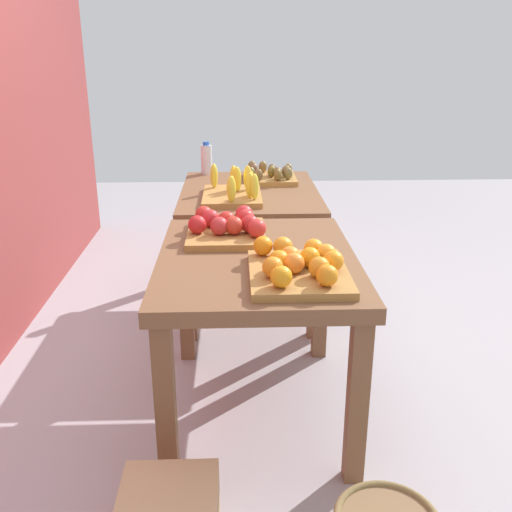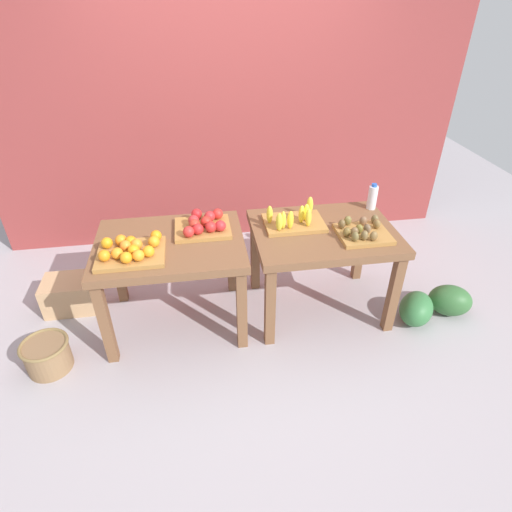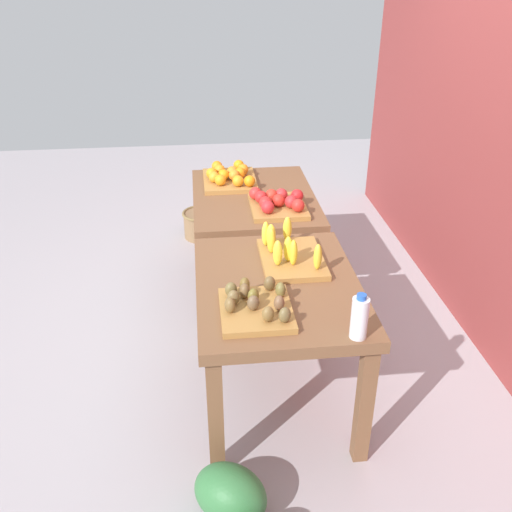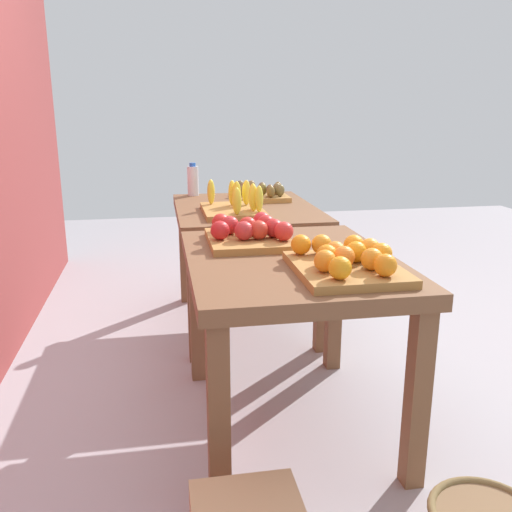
{
  "view_description": "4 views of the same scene",
  "coord_description": "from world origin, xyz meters",
  "px_view_note": "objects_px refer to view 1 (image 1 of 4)",
  "views": [
    {
      "loc": [
        -2.74,
        0.09,
        1.53
      ],
      "look_at": [
        -0.09,
        -0.01,
        0.55
      ],
      "focal_mm": 40.29,
      "sensor_mm": 36.0,
      "label": 1
    },
    {
      "loc": [
        -0.35,
        -2.56,
        2.25
      ],
      "look_at": [
        0.05,
        -0.01,
        0.55
      ],
      "focal_mm": 29.43,
      "sensor_mm": 36.0,
      "label": 2
    },
    {
      "loc": [
        2.89,
        -0.36,
        2.17
      ],
      "look_at": [
        0.02,
        -0.05,
        0.59
      ],
      "focal_mm": 39.72,
      "sensor_mm": 36.0,
      "label": 3
    },
    {
      "loc": [
        -2.57,
        0.5,
        1.3
      ],
      "look_at": [
        -0.02,
        0.04,
        0.59
      ],
      "focal_mm": 38.64,
      "sensor_mm": 36.0,
      "label": 4
    }
  ],
  "objects_px": {
    "display_table_left": "(257,279)",
    "water_bottle": "(206,159)",
    "banana_crate": "(235,191)",
    "apple_bin": "(228,227)",
    "orange_bin": "(299,266)",
    "watermelon_pile": "(282,240)",
    "kiwi_bin": "(270,175)",
    "display_table_right": "(250,207)"
  },
  "relations": [
    {
      "from": "orange_bin",
      "to": "water_bottle",
      "type": "distance_m",
      "value": 1.87
    },
    {
      "from": "display_table_left",
      "to": "banana_crate",
      "type": "xyz_separation_m",
      "value": [
        0.91,
        0.09,
        0.15
      ]
    },
    {
      "from": "watermelon_pile",
      "to": "banana_crate",
      "type": "bearing_deg",
      "value": 161.62
    },
    {
      "from": "display_table_left",
      "to": "banana_crate",
      "type": "height_order",
      "value": "banana_crate"
    },
    {
      "from": "banana_crate",
      "to": "watermelon_pile",
      "type": "distance_m",
      "value": 1.3
    },
    {
      "from": "kiwi_bin",
      "to": "watermelon_pile",
      "type": "height_order",
      "value": "kiwi_bin"
    },
    {
      "from": "watermelon_pile",
      "to": "display_table_right",
      "type": "bearing_deg",
      "value": 162.66
    },
    {
      "from": "display_table_right",
      "to": "kiwi_bin",
      "type": "height_order",
      "value": "kiwi_bin"
    },
    {
      "from": "display_table_left",
      "to": "display_table_right",
      "type": "xyz_separation_m",
      "value": [
        1.12,
        0.0,
        0.0
      ]
    },
    {
      "from": "display_table_right",
      "to": "apple_bin",
      "type": "height_order",
      "value": "apple_bin"
    },
    {
      "from": "orange_bin",
      "to": "display_table_left",
      "type": "bearing_deg",
      "value": 30.92
    },
    {
      "from": "display_table_left",
      "to": "water_bottle",
      "type": "relative_size",
      "value": 4.95
    },
    {
      "from": "kiwi_bin",
      "to": "apple_bin",
      "type": "bearing_deg",
      "value": 167.06
    },
    {
      "from": "display_table_right",
      "to": "display_table_left",
      "type": "bearing_deg",
      "value": 180.0
    },
    {
      "from": "apple_bin",
      "to": "display_table_right",
      "type": "bearing_deg",
      "value": -7.86
    },
    {
      "from": "apple_bin",
      "to": "banana_crate",
      "type": "relative_size",
      "value": 0.91
    },
    {
      "from": "orange_bin",
      "to": "watermelon_pile",
      "type": "distance_m",
      "value": 2.32
    },
    {
      "from": "kiwi_bin",
      "to": "water_bottle",
      "type": "height_order",
      "value": "water_bottle"
    },
    {
      "from": "orange_bin",
      "to": "apple_bin",
      "type": "bearing_deg",
      "value": 28.52
    },
    {
      "from": "apple_bin",
      "to": "watermelon_pile",
      "type": "height_order",
      "value": "apple_bin"
    },
    {
      "from": "display_table_left",
      "to": "display_table_right",
      "type": "relative_size",
      "value": 1.0
    },
    {
      "from": "orange_bin",
      "to": "watermelon_pile",
      "type": "height_order",
      "value": "orange_bin"
    },
    {
      "from": "banana_crate",
      "to": "apple_bin",
      "type": "bearing_deg",
      "value": 177.09
    },
    {
      "from": "apple_bin",
      "to": "kiwi_bin",
      "type": "distance_m",
      "value": 1.14
    },
    {
      "from": "display_table_left",
      "to": "apple_bin",
      "type": "distance_m",
      "value": 0.31
    },
    {
      "from": "kiwi_bin",
      "to": "water_bottle",
      "type": "distance_m",
      "value": 0.47
    },
    {
      "from": "banana_crate",
      "to": "water_bottle",
      "type": "height_order",
      "value": "water_bottle"
    },
    {
      "from": "display_table_right",
      "to": "kiwi_bin",
      "type": "bearing_deg",
      "value": -29.74
    },
    {
      "from": "display_table_left",
      "to": "display_table_right",
      "type": "distance_m",
      "value": 1.12
    },
    {
      "from": "display_table_left",
      "to": "watermelon_pile",
      "type": "xyz_separation_m",
      "value": [
        1.98,
        -0.27,
        -0.5
      ]
    },
    {
      "from": "display_table_right",
      "to": "orange_bin",
      "type": "bearing_deg",
      "value": -173.97
    },
    {
      "from": "kiwi_bin",
      "to": "orange_bin",
      "type": "bearing_deg",
      "value": -179.66
    },
    {
      "from": "watermelon_pile",
      "to": "apple_bin",
      "type": "bearing_deg",
      "value": 167.34
    },
    {
      "from": "orange_bin",
      "to": "watermelon_pile",
      "type": "bearing_deg",
      "value": -3.24
    },
    {
      "from": "display_table_left",
      "to": "banana_crate",
      "type": "distance_m",
      "value": 0.93
    },
    {
      "from": "display_table_right",
      "to": "watermelon_pile",
      "type": "xyz_separation_m",
      "value": [
        0.86,
        -0.27,
        -0.5
      ]
    },
    {
      "from": "orange_bin",
      "to": "display_table_right",
      "type": "bearing_deg",
      "value": 6.03
    },
    {
      "from": "display_table_right",
      "to": "watermelon_pile",
      "type": "height_order",
      "value": "display_table_right"
    },
    {
      "from": "banana_crate",
      "to": "display_table_left",
      "type": "bearing_deg",
      "value": -174.55
    },
    {
      "from": "display_table_left",
      "to": "water_bottle",
      "type": "height_order",
      "value": "water_bottle"
    },
    {
      "from": "display_table_right",
      "to": "water_bottle",
      "type": "bearing_deg",
      "value": 30.21
    },
    {
      "from": "display_table_right",
      "to": "water_bottle",
      "type": "relative_size",
      "value": 4.95
    }
  ]
}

